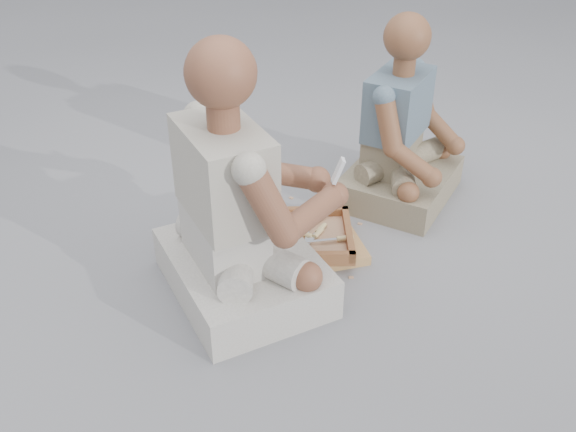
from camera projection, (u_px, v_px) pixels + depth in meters
name	position (u px, v px, depth m)	size (l,w,h in m)	color
ground	(311.00, 291.00, 2.51)	(60.00, 60.00, 0.00)	gray
carved_panel	(283.00, 244.00, 2.74)	(0.64, 0.42, 0.04)	#9E6D3D
tool_tray	(298.00, 237.00, 2.71)	(0.56, 0.51, 0.06)	brown
chisel_0	(318.00, 231.00, 2.73)	(0.19, 0.14, 0.02)	silver
chisel_1	(340.00, 239.00, 2.67)	(0.22, 0.07, 0.02)	silver
chisel_2	(307.00, 256.00, 2.58)	(0.11, 0.21, 0.02)	silver
chisel_3	(308.00, 226.00, 2.77)	(0.12, 0.20, 0.02)	silver
chisel_4	(292.00, 237.00, 2.69)	(0.08, 0.22, 0.02)	silver
chisel_5	(315.00, 217.00, 2.81)	(0.22, 0.06, 0.02)	silver
chisel_6	(298.00, 222.00, 2.79)	(0.18, 0.16, 0.02)	silver
chisel_7	(316.00, 235.00, 2.70)	(0.19, 0.15, 0.02)	silver
chisel_8	(315.00, 221.00, 2.79)	(0.21, 0.11, 0.02)	silver
chisel_9	(299.00, 233.00, 2.72)	(0.16, 0.17, 0.02)	silver
chisel_10	(306.00, 212.00, 2.87)	(0.12, 0.20, 0.02)	silver
wood_chip_0	(360.00, 224.00, 2.91)	(0.02, 0.01, 0.00)	tan
wood_chip_1	(293.00, 245.00, 2.76)	(0.02, 0.01, 0.00)	tan
wood_chip_2	(270.00, 223.00, 2.91)	(0.02, 0.01, 0.00)	tan
wood_chip_3	(303.00, 295.00, 2.49)	(0.02, 0.01, 0.00)	tan
wood_chip_4	(358.00, 245.00, 2.77)	(0.02, 0.01, 0.00)	tan
wood_chip_5	(291.00, 198.00, 3.10)	(0.02, 0.01, 0.00)	tan
wood_chip_6	(351.00, 277.00, 2.58)	(0.02, 0.01, 0.00)	tan
wood_chip_7	(262.00, 296.00, 2.48)	(0.02, 0.01, 0.00)	tan
wood_chip_8	(337.00, 235.00, 2.83)	(0.02, 0.01, 0.00)	tan
wood_chip_9	(283.00, 211.00, 3.00)	(0.02, 0.01, 0.00)	tan
wood_chip_10	(227.00, 241.00, 2.79)	(0.02, 0.01, 0.00)	tan
wood_chip_11	(231.00, 274.00, 2.60)	(0.02, 0.01, 0.00)	tan
wood_chip_12	(337.00, 219.00, 2.94)	(0.02, 0.01, 0.00)	tan
craftsman	(239.00, 216.00, 2.33)	(0.69, 0.68, 1.01)	beige
companion	(402.00, 141.00, 2.96)	(0.72, 0.70, 0.88)	gray
mobile_phone	(338.00, 171.00, 2.35)	(0.06, 0.05, 0.10)	silver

